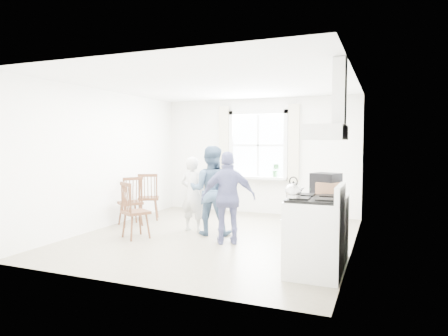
{
  "coord_description": "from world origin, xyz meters",
  "views": [
    {
      "loc": [
        2.68,
        -6.22,
        1.63
      ],
      "look_at": [
        0.08,
        0.2,
        1.17
      ],
      "focal_mm": 32.0,
      "sensor_mm": 36.0,
      "label": 1
    }
  ],
  "objects_px": {
    "person_mid": "(211,190)",
    "person_right": "(228,198)",
    "gas_stove": "(315,236)",
    "windsor_chair_a": "(148,192)",
    "stereo_stack": "(326,184)",
    "windsor_chair_b": "(130,204)",
    "person_left": "(193,194)",
    "windsor_chair_c": "(132,196)",
    "low_cabinet": "(328,227)"
  },
  "relations": [
    {
      "from": "windsor_chair_b",
      "to": "person_mid",
      "type": "relative_size",
      "value": 0.62
    },
    {
      "from": "windsor_chair_a",
      "to": "windsor_chair_b",
      "type": "bearing_deg",
      "value": -68.16
    },
    {
      "from": "gas_stove",
      "to": "windsor_chair_c",
      "type": "xyz_separation_m",
      "value": [
        -3.73,
        1.52,
        0.11
      ]
    },
    {
      "from": "stereo_stack",
      "to": "windsor_chair_a",
      "type": "distance_m",
      "value": 4.08
    },
    {
      "from": "gas_stove",
      "to": "windsor_chair_a",
      "type": "distance_m",
      "value": 4.33
    },
    {
      "from": "person_mid",
      "to": "person_right",
      "type": "bearing_deg",
      "value": 122.84
    },
    {
      "from": "gas_stove",
      "to": "windsor_chair_b",
      "type": "xyz_separation_m",
      "value": [
        -3.17,
        0.67,
        0.1
      ]
    },
    {
      "from": "windsor_chair_b",
      "to": "person_left",
      "type": "bearing_deg",
      "value": 51.13
    },
    {
      "from": "gas_stove",
      "to": "windsor_chair_c",
      "type": "height_order",
      "value": "gas_stove"
    },
    {
      "from": "stereo_stack",
      "to": "person_left",
      "type": "relative_size",
      "value": 0.31
    },
    {
      "from": "windsor_chair_a",
      "to": "windsor_chair_c",
      "type": "xyz_separation_m",
      "value": [
        0.03,
        -0.61,
        -0.01
      ]
    },
    {
      "from": "person_left",
      "to": "person_right",
      "type": "distance_m",
      "value": 1.09
    },
    {
      "from": "stereo_stack",
      "to": "windsor_chair_b",
      "type": "bearing_deg",
      "value": -179.87
    },
    {
      "from": "low_cabinet",
      "to": "person_left",
      "type": "bearing_deg",
      "value": 160.84
    },
    {
      "from": "windsor_chair_a",
      "to": "person_mid",
      "type": "height_order",
      "value": "person_mid"
    },
    {
      "from": "stereo_stack",
      "to": "person_left",
      "type": "distance_m",
      "value": 2.66
    },
    {
      "from": "low_cabinet",
      "to": "windsor_chair_c",
      "type": "height_order",
      "value": "windsor_chair_c"
    },
    {
      "from": "person_left",
      "to": "person_right",
      "type": "height_order",
      "value": "person_right"
    },
    {
      "from": "windsor_chair_a",
      "to": "windsor_chair_b",
      "type": "relative_size",
      "value": 1.02
    },
    {
      "from": "windsor_chair_c",
      "to": "person_left",
      "type": "xyz_separation_m",
      "value": [
        1.28,
        0.05,
        0.09
      ]
    },
    {
      "from": "person_left",
      "to": "windsor_chair_a",
      "type": "bearing_deg",
      "value": -18.74
    },
    {
      "from": "windsor_chair_a",
      "to": "stereo_stack",
      "type": "bearing_deg",
      "value": -21.06
    },
    {
      "from": "windsor_chair_b",
      "to": "person_left",
      "type": "relative_size",
      "value": 0.71
    },
    {
      "from": "gas_stove",
      "to": "low_cabinet",
      "type": "relative_size",
      "value": 1.24
    },
    {
      "from": "windsor_chair_a",
      "to": "windsor_chair_c",
      "type": "height_order",
      "value": "windsor_chair_a"
    },
    {
      "from": "low_cabinet",
      "to": "windsor_chair_c",
      "type": "bearing_deg",
      "value": 167.76
    },
    {
      "from": "person_left",
      "to": "person_right",
      "type": "relative_size",
      "value": 0.92
    },
    {
      "from": "windsor_chair_c",
      "to": "person_right",
      "type": "distance_m",
      "value": 2.27
    },
    {
      "from": "windsor_chair_a",
      "to": "person_right",
      "type": "relative_size",
      "value": 0.66
    },
    {
      "from": "gas_stove",
      "to": "person_mid",
      "type": "xyz_separation_m",
      "value": [
        -2.05,
        1.47,
        0.29
      ]
    },
    {
      "from": "person_left",
      "to": "person_mid",
      "type": "bearing_deg",
      "value": 170.55
    },
    {
      "from": "stereo_stack",
      "to": "person_right",
      "type": "distance_m",
      "value": 1.62
    },
    {
      "from": "person_right",
      "to": "windsor_chair_b",
      "type": "bearing_deg",
      "value": -13.84
    },
    {
      "from": "windsor_chair_a",
      "to": "low_cabinet",
      "type": "bearing_deg",
      "value": -20.58
    },
    {
      "from": "stereo_stack",
      "to": "person_right",
      "type": "xyz_separation_m",
      "value": [
        -1.55,
        0.31,
        -0.31
      ]
    },
    {
      "from": "windsor_chair_c",
      "to": "gas_stove",
      "type": "bearing_deg",
      "value": -22.24
    },
    {
      "from": "low_cabinet",
      "to": "stereo_stack",
      "type": "xyz_separation_m",
      "value": [
        -0.04,
        -0.02,
        0.6
      ]
    },
    {
      "from": "low_cabinet",
      "to": "person_right",
      "type": "bearing_deg",
      "value": 169.6
    },
    {
      "from": "gas_stove",
      "to": "windsor_chair_b",
      "type": "height_order",
      "value": "gas_stove"
    },
    {
      "from": "low_cabinet",
      "to": "windsor_chair_c",
      "type": "distance_m",
      "value": 3.89
    },
    {
      "from": "windsor_chair_b",
      "to": "windsor_chair_c",
      "type": "bearing_deg",
      "value": 123.09
    },
    {
      "from": "stereo_stack",
      "to": "windsor_chair_a",
      "type": "height_order",
      "value": "stereo_stack"
    },
    {
      "from": "low_cabinet",
      "to": "person_mid",
      "type": "bearing_deg",
      "value": 159.89
    },
    {
      "from": "person_mid",
      "to": "low_cabinet",
      "type": "bearing_deg",
      "value": 145.46
    },
    {
      "from": "person_mid",
      "to": "gas_stove",
      "type": "bearing_deg",
      "value": 129.79
    },
    {
      "from": "windsor_chair_a",
      "to": "gas_stove",
      "type": "bearing_deg",
      "value": -29.63
    },
    {
      "from": "stereo_stack",
      "to": "windsor_chair_a",
      "type": "bearing_deg",
      "value": 158.94
    },
    {
      "from": "stereo_stack",
      "to": "windsor_chair_a",
      "type": "xyz_separation_m",
      "value": [
        -3.79,
        1.46,
        -0.45
      ]
    },
    {
      "from": "stereo_stack",
      "to": "person_right",
      "type": "relative_size",
      "value": 0.29
    },
    {
      "from": "windsor_chair_c",
      "to": "windsor_chair_a",
      "type": "bearing_deg",
      "value": 93.02
    }
  ]
}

